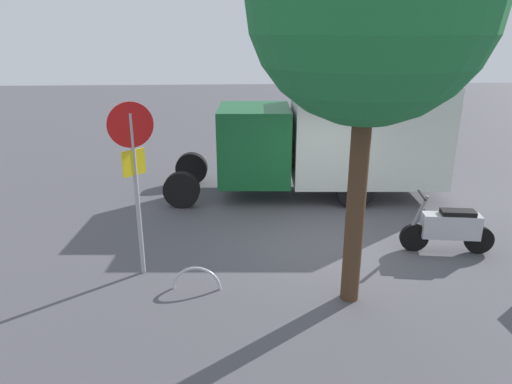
# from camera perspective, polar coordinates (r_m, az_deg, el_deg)

# --- Properties ---
(ground_plane) EXTENTS (60.00, 60.00, 0.00)m
(ground_plane) POSITION_cam_1_polar(r_m,az_deg,el_deg) (9.82, 8.18, -6.36)
(ground_plane) COLOR #4E4C52
(box_truck_near) EXTENTS (7.16, 2.57, 2.96)m
(box_truck_near) POSITION_cam_1_polar(r_m,az_deg,el_deg) (12.32, 9.03, 6.85)
(box_truck_near) COLOR black
(box_truck_near) RESTS_ON ground
(motorcycle) EXTENTS (1.80, 0.61, 1.20)m
(motorcycle) POSITION_cam_1_polar(r_m,az_deg,el_deg) (9.97, 22.53, -4.04)
(motorcycle) COLOR black
(motorcycle) RESTS_ON ground
(stop_sign) EXTENTS (0.71, 0.33, 3.11)m
(stop_sign) POSITION_cam_1_polar(r_m,az_deg,el_deg) (8.15, -14.64, 3.40)
(stop_sign) COLOR #9E9EA3
(stop_sign) RESTS_ON ground
(street_tree) EXTENTS (3.40, 3.40, 6.29)m
(street_tree) POSITION_cam_1_polar(r_m,az_deg,el_deg) (6.93, 13.86, 21.66)
(street_tree) COLOR #47301E
(street_tree) RESTS_ON ground
(bike_rack_hoop) EXTENTS (0.85, 0.13, 0.85)m
(bike_rack_hoop) POSITION_cam_1_polar(r_m,az_deg,el_deg) (8.25, -7.22, -11.63)
(bike_rack_hoop) COLOR #B7B7BC
(bike_rack_hoop) RESTS_ON ground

